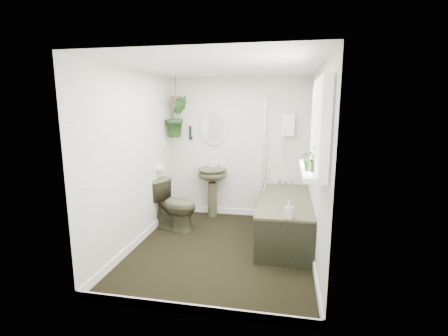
# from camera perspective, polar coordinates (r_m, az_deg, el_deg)

# --- Properties ---
(floor) EXTENTS (2.30, 2.80, 0.02)m
(floor) POSITION_cam_1_polar(r_m,az_deg,el_deg) (4.39, -0.38, -14.10)
(floor) COLOR black
(floor) RESTS_ON ground
(ceiling) EXTENTS (2.30, 2.80, 0.02)m
(ceiling) POSITION_cam_1_polar(r_m,az_deg,el_deg) (4.00, -0.43, 17.58)
(ceiling) COLOR white
(ceiling) RESTS_ON ground
(wall_back) EXTENTS (2.30, 0.02, 2.30)m
(wall_back) POSITION_cam_1_polar(r_m,az_deg,el_deg) (5.41, 2.53, 3.52)
(wall_back) COLOR white
(wall_back) RESTS_ON ground
(wall_front) EXTENTS (2.30, 0.02, 2.30)m
(wall_front) POSITION_cam_1_polar(r_m,az_deg,el_deg) (2.70, -6.30, -4.07)
(wall_front) COLOR white
(wall_front) RESTS_ON ground
(wall_left) EXTENTS (0.02, 2.80, 2.30)m
(wall_left) POSITION_cam_1_polar(r_m,az_deg,el_deg) (4.41, -15.35, 1.45)
(wall_left) COLOR white
(wall_left) RESTS_ON ground
(wall_right) EXTENTS (0.02, 2.80, 2.30)m
(wall_right) POSITION_cam_1_polar(r_m,az_deg,el_deg) (3.98, 16.21, 0.41)
(wall_right) COLOR white
(wall_right) RESTS_ON ground
(skirting) EXTENTS (2.30, 2.80, 0.10)m
(skirting) POSITION_cam_1_polar(r_m,az_deg,el_deg) (4.36, -0.38, -13.38)
(skirting) COLOR white
(skirting) RESTS_ON floor
(bathtub) EXTENTS (0.72, 1.72, 0.58)m
(bathtub) POSITION_cam_1_polar(r_m,az_deg,el_deg) (4.67, 10.65, -8.75)
(bathtub) COLOR #3E3D28
(bathtub) RESTS_ON floor
(bath_screen) EXTENTS (0.04, 0.72, 1.40)m
(bath_screen) POSITION_cam_1_polar(r_m,az_deg,el_deg) (4.93, 7.25, 4.24)
(bath_screen) COLOR silver
(bath_screen) RESTS_ON bathtub
(shower_box) EXTENTS (0.20, 0.10, 0.35)m
(shower_box) POSITION_cam_1_polar(r_m,az_deg,el_deg) (5.25, 11.21, 7.48)
(shower_box) COLOR white
(shower_box) RESTS_ON wall_back
(oval_mirror) EXTENTS (0.46, 0.03, 0.62)m
(oval_mirror) POSITION_cam_1_polar(r_m,az_deg,el_deg) (5.41, -1.83, 7.25)
(oval_mirror) COLOR beige
(oval_mirror) RESTS_ON wall_back
(wall_sconce) EXTENTS (0.04, 0.04, 0.22)m
(wall_sconce) POSITION_cam_1_polar(r_m,az_deg,el_deg) (5.51, -5.93, 6.22)
(wall_sconce) COLOR black
(wall_sconce) RESTS_ON wall_back
(toilet_roll_holder) EXTENTS (0.11, 0.11, 0.11)m
(toilet_roll_holder) POSITION_cam_1_polar(r_m,az_deg,el_deg) (5.06, -11.12, -0.07)
(toilet_roll_holder) COLOR white
(toilet_roll_holder) RESTS_ON wall_left
(window_recess) EXTENTS (0.08, 1.00, 0.90)m
(window_recess) POSITION_cam_1_polar(r_m,az_deg,el_deg) (3.22, 16.53, 7.00)
(window_recess) COLOR white
(window_recess) RESTS_ON wall_right
(window_sill) EXTENTS (0.18, 1.00, 0.04)m
(window_sill) POSITION_cam_1_polar(r_m,az_deg,el_deg) (3.27, 14.91, -0.31)
(window_sill) COLOR white
(window_sill) RESTS_ON wall_right
(window_blinds) EXTENTS (0.01, 0.86, 0.76)m
(window_blinds) POSITION_cam_1_polar(r_m,az_deg,el_deg) (3.22, 15.73, 7.04)
(window_blinds) COLOR white
(window_blinds) RESTS_ON wall_right
(toilet) EXTENTS (0.83, 0.63, 0.75)m
(toilet) POSITION_cam_1_polar(r_m,az_deg,el_deg) (5.00, -8.69, -6.33)
(toilet) COLOR #3E3D28
(toilet) RESTS_ON floor
(pedestal_sink) EXTENTS (0.52, 0.46, 0.82)m
(pedestal_sink) POSITION_cam_1_polar(r_m,az_deg,el_deg) (5.47, -2.06, -4.30)
(pedestal_sink) COLOR #3E3D28
(pedestal_sink) RESTS_ON floor
(sill_plant) EXTENTS (0.24, 0.22, 0.23)m
(sill_plant) POSITION_cam_1_polar(r_m,az_deg,el_deg) (3.11, 15.18, 1.64)
(sill_plant) COLOR black
(sill_plant) RESTS_ON window_sill
(hanging_plant) EXTENTS (0.46, 0.45, 0.66)m
(hanging_plant) POSITION_cam_1_polar(r_m,az_deg,el_deg) (5.33, -8.35, 8.89)
(hanging_plant) COLOR black
(hanging_plant) RESTS_ON ceiling
(soap_bottle) EXTENTS (0.12, 0.12, 0.20)m
(soap_bottle) POSITION_cam_1_polar(r_m,az_deg,el_deg) (3.79, 11.36, -7.19)
(soap_bottle) COLOR #302326
(soap_bottle) RESTS_ON bathtub
(hanging_pot) EXTENTS (0.16, 0.16, 0.12)m
(hanging_pot) POSITION_cam_1_polar(r_m,az_deg,el_deg) (5.33, -8.43, 11.77)
(hanging_pot) COLOR brown
(hanging_pot) RESTS_ON ceiling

